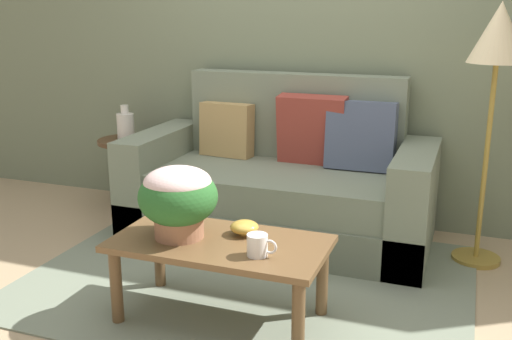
{
  "coord_description": "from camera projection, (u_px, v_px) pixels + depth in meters",
  "views": [
    {
      "loc": [
        1.12,
        -2.83,
        1.49
      ],
      "look_at": [
        0.01,
        0.16,
        0.62
      ],
      "focal_mm": 41.61,
      "sensor_mm": 36.0,
      "label": 1
    }
  ],
  "objects": [
    {
      "name": "coffee_table",
      "position": [
        220.0,
        253.0,
        2.86
      ],
      "size": [
        1.03,
        0.54,
        0.42
      ],
      "color": "brown",
      "rests_on": "ground"
    },
    {
      "name": "ground_plane",
      "position": [
        245.0,
        283.0,
        3.32
      ],
      "size": [
        14.0,
        14.0,
        0.0
      ],
      "primitive_type": "plane",
      "color": "tan"
    },
    {
      "name": "snack_bowl",
      "position": [
        244.0,
        227.0,
        2.9
      ],
      "size": [
        0.14,
        0.14,
        0.07
      ],
      "color": "gold",
      "rests_on": "coffee_table"
    },
    {
      "name": "area_rug",
      "position": [
        248.0,
        278.0,
        3.38
      ],
      "size": [
        2.44,
        1.84,
        0.01
      ],
      "primitive_type": "cube",
      "color": "gray",
      "rests_on": "ground"
    },
    {
      "name": "table_vase",
      "position": [
        126.0,
        125.0,
        4.43
      ],
      "size": [
        0.13,
        0.13,
        0.26
      ],
      "color": "silver",
      "rests_on": "side_table"
    },
    {
      "name": "potted_plant",
      "position": [
        178.0,
        196.0,
        2.83
      ],
      "size": [
        0.38,
        0.38,
        0.35
      ],
      "color": "#A36B4C",
      "rests_on": "coffee_table"
    },
    {
      "name": "couch",
      "position": [
        282.0,
        187.0,
        3.96
      ],
      "size": [
        1.97,
        0.92,
        1.06
      ],
      "color": "#626B59",
      "rests_on": "ground"
    },
    {
      "name": "floor_lamp",
      "position": [
        497.0,
        51.0,
        3.29
      ],
      "size": [
        0.33,
        0.33,
        1.53
      ],
      "color": "olive",
      "rests_on": "ground"
    },
    {
      "name": "coffee_mug",
      "position": [
        258.0,
        245.0,
        2.65
      ],
      "size": [
        0.14,
        0.09,
        0.1
      ],
      "color": "white",
      "rests_on": "coffee_table"
    },
    {
      "name": "wall_back",
      "position": [
        311.0,
        16.0,
        4.11
      ],
      "size": [
        6.4,
        0.12,
        2.88
      ],
      "primitive_type": "cube",
      "color": "slate",
      "rests_on": "ground"
    },
    {
      "name": "side_table",
      "position": [
        129.0,
        161.0,
        4.5
      ],
      "size": [
        0.44,
        0.44,
        0.54
      ],
      "color": "#4C331E",
      "rests_on": "ground"
    }
  ]
}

